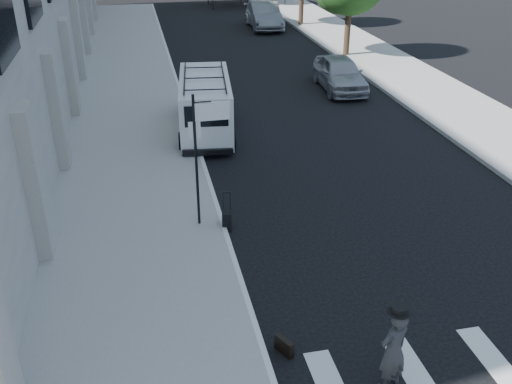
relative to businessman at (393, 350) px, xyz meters
name	(u,v)px	position (x,y,z in m)	size (l,w,h in m)	color
ground	(333,287)	(-0.01, 2.99, -0.83)	(120.00, 120.00, 0.00)	black
sidewalk_left	(129,90)	(-4.26, 18.99, -0.75)	(4.50, 48.00, 0.15)	gray
sidewalk_right	(369,54)	(8.99, 22.99, -0.75)	(4.00, 56.00, 0.15)	gray
sign_pole	(204,133)	(-2.37, 6.19, 1.83)	(1.03, 0.07, 3.50)	black
businessman	(393,350)	(0.00, 0.00, 0.00)	(0.60, 0.40, 1.65)	#303032
briefcase	(284,346)	(-1.61, 1.20, -0.66)	(0.12, 0.44, 0.34)	black
suitcase	(227,220)	(-1.91, 5.99, -0.56)	(0.29, 0.40, 1.01)	black
cargo_van	(205,104)	(-1.49, 13.20, 0.25)	(2.36, 5.58, 2.07)	silver
parked_car_a	(340,73)	(5.18, 17.30, -0.08)	(1.77, 4.39, 1.50)	#95979C
parked_car_b	(264,15)	(4.99, 31.91, 0.03)	(1.82, 5.22, 1.72)	slate
parked_car_c	(264,17)	(4.99, 32.06, -0.15)	(1.90, 4.68, 1.36)	#B2B6BB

